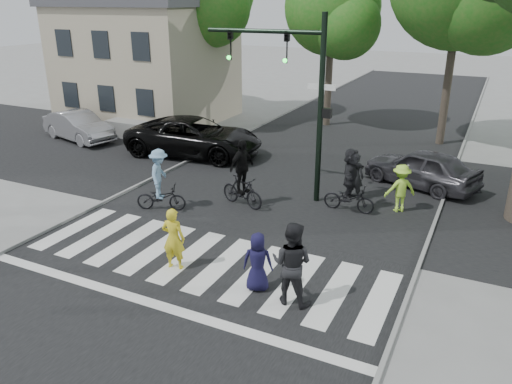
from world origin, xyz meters
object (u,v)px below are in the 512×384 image
Objects in this scene: pedestrian_woman at (173,239)px; pedestrian_child at (258,262)px; car_suv at (194,137)px; cyclist_right at (350,184)px; car_silver at (78,126)px; cyclist_left at (160,184)px; car_grey at (422,168)px; cyclist_mid at (242,180)px; traffic_signal at (296,82)px; pedestrian_adult at (292,263)px.

pedestrian_child is at bearing 169.32° from pedestrian_woman.
pedestrian_woman is 0.28× the size of car_suv.
car_silver is (-14.09, 2.76, -0.24)m from cyclist_right.
pedestrian_child is 15.79m from car_silver.
cyclist_right is at bearing -118.52° from car_suv.
cyclist_left is at bearing -107.01° from car_silver.
car_grey is (1.68, 3.35, -0.23)m from cyclist_right.
cyclist_mid is at bearing -161.21° from cyclist_right.
car_suv is at bearing 137.06° from cyclist_mid.
car_suv is at bearing -67.84° from pedestrian_child.
cyclist_left is (-2.52, 2.91, 0.07)m from pedestrian_woman.
cyclist_left is at bearing -48.83° from pedestrian_child.
car_suv is (-4.86, 8.53, 0.00)m from pedestrian_woman.
cyclist_mid reaches higher than cyclist_left.
pedestrian_adult is at bearing -68.39° from traffic_signal.
car_suv is at bearing -72.59° from car_silver.
traffic_signal is 3.10× the size of pedestrian_adult.
cyclist_mid is 0.38× the size of car_suv.
cyclist_left is at bearing -146.61° from cyclist_mid.
cyclist_mid is 6.16m from car_suv.
pedestrian_woman reaches higher than pedestrian_child.
traffic_signal reaches higher than cyclist_left.
cyclist_right reaches higher than pedestrian_adult.
pedestrian_woman is at bearing -17.61° from pedestrian_child.
cyclist_left reaches higher than pedestrian_child.
car_grey is at bearing -128.48° from pedestrian_woman.
car_grey is (2.27, 8.79, -0.02)m from pedestrian_child.
traffic_signal is 5.75m from car_grey.
pedestrian_adult is 0.96× the size of cyclist_left.
pedestrian_adult is at bearing -105.64° from car_silver.
car_suv is (-7.76, 3.09, -0.11)m from cyclist_right.
pedestrian_child is 0.64× the size of cyclist_mid.
car_silver is 1.02× the size of car_grey.
pedestrian_adult is 0.46× the size of car_silver.
pedestrian_adult reaches higher than pedestrian_woman.
car_silver is (-6.33, -0.33, -0.12)m from car_suv.
cyclist_mid reaches higher than cyclist_right.
traffic_signal reaches higher than pedestrian_woman.
cyclist_mid is (2.17, 1.43, 0.04)m from cyclist_left.
pedestrian_child reaches higher than car_silver.
pedestrian_child is 0.74× the size of pedestrian_adult.
car_silver is (-13.50, 8.19, -0.02)m from pedestrian_child.
cyclist_right is 3.76m from car_grey.
pedestrian_child is at bearing -106.82° from car_silver.
pedestrian_child is at bearing -10.18° from pedestrian_adult.
cyclist_right is (5.43, 2.54, 0.05)m from cyclist_left.
cyclist_left is (-4.83, 2.89, 0.16)m from pedestrian_child.
pedestrian_child is at bearing -96.24° from cyclist_right.
pedestrian_woman is 0.39× the size of car_silver.
traffic_signal is at bearing -69.51° from pedestrian_adult.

